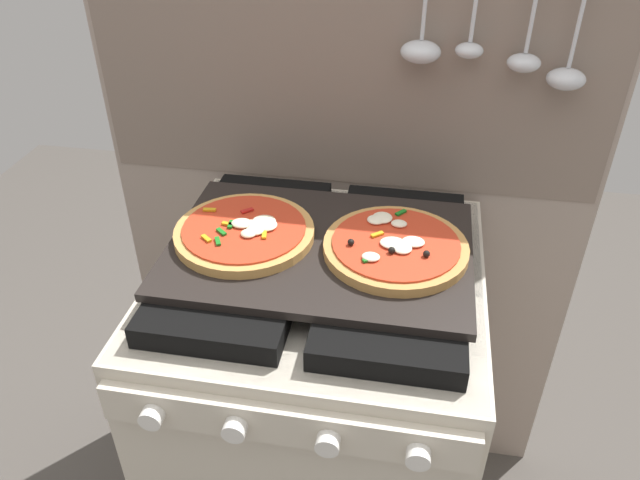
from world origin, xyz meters
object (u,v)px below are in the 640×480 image
at_px(stove, 320,417).
at_px(pizza_right, 395,248).
at_px(pizza_left, 246,230).
at_px(baking_tray, 320,248).

height_order(stove, pizza_right, pizza_right).
relative_size(pizza_left, pizza_right, 1.00).
bearing_deg(pizza_left, stove, -2.57).
bearing_deg(baking_tray, stove, -90.00).
xyz_separation_m(stove, pizza_left, (-0.14, 0.01, 0.48)).
height_order(pizza_left, pizza_right, pizza_right).
distance_m(baking_tray, pizza_left, 0.14).
bearing_deg(pizza_left, pizza_right, -1.58).
bearing_deg(pizza_right, pizza_left, 178.42).
relative_size(stove, pizza_left, 3.53).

